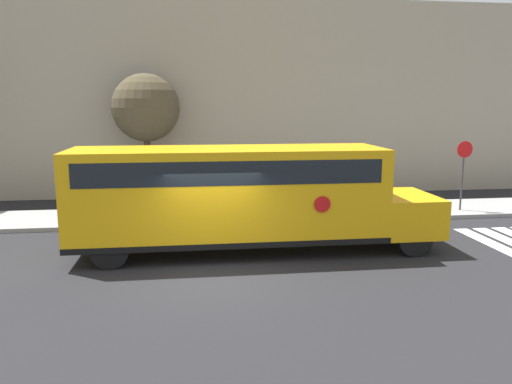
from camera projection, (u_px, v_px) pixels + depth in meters
The scene contains 6 objects.
ground_plane at pixel (215, 275), 12.60m from camera, with size 60.00×60.00×0.00m, color black.
sidewalk_strip at pixel (207, 216), 18.93m from camera, with size 44.00×3.00×0.15m.
building_backdrop at pixel (201, 99), 24.51m from camera, with size 32.00×4.00×8.97m.
school_bus at pixel (240, 193), 14.30m from camera, with size 10.54×2.57×3.03m.
stop_sign at pixel (463, 167), 19.30m from camera, with size 0.64×0.10×2.85m.
tree_near_sidewalk at pixel (146, 108), 21.40m from camera, with size 2.91×2.91×5.55m.
Camera 1 is at (-0.55, -12.07, 4.27)m, focal length 35.00 mm.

